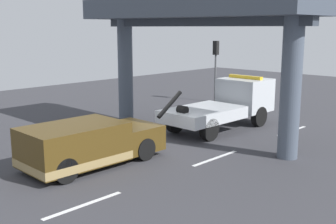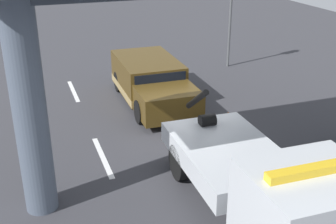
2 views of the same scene
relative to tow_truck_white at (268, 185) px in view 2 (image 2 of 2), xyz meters
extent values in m
cube|color=#38383D|center=(-4.58, 0.01, -1.25)|extent=(60.00, 40.00, 0.10)
cube|color=silver|center=(-10.58, -2.76, -1.20)|extent=(2.60, 0.16, 0.01)
cube|color=silver|center=(-4.58, -2.76, -1.20)|extent=(2.60, 0.16, 0.01)
cube|color=silver|center=(-1.93, 0.04, -0.28)|extent=(3.89, 2.47, 0.55)
cube|color=silver|center=(1.40, -0.03, 0.27)|extent=(2.09, 2.34, 1.65)
cube|color=black|center=(2.01, -0.04, 0.64)|extent=(0.10, 2.21, 0.66)
cube|color=teal|center=(-1.91, 1.24, -0.36)|extent=(3.65, 0.09, 0.20)
cylinder|color=black|center=(-4.12, 0.08, 0.46)|extent=(1.42, 0.21, 1.07)
cylinder|color=black|center=(-3.31, 0.06, 0.12)|extent=(0.37, 0.46, 0.36)
cube|color=yellow|center=(1.40, -0.03, 1.18)|extent=(0.28, 1.92, 0.16)
cylinder|color=black|center=(-2.68, 1.09, -0.70)|extent=(1.01, 0.34, 1.00)
cylinder|color=black|center=(-2.72, -0.99, -0.70)|extent=(1.01, 0.34, 1.00)
cube|color=#4C3814|center=(-8.99, 0.03, -0.30)|extent=(3.50, 2.27, 1.35)
cube|color=#4C3814|center=(-6.40, -0.02, -0.50)|extent=(1.77, 2.14, 0.95)
cube|color=black|center=(-7.24, -0.01, 0.00)|extent=(0.10, 1.94, 0.59)
cube|color=#9E8451|center=(-8.99, 0.03, -0.79)|extent=(3.52, 2.28, 0.28)
cylinder|color=black|center=(-6.53, 0.94, -0.78)|extent=(0.85, 0.30, 0.84)
cylinder|color=black|center=(-6.57, -0.98, -0.78)|extent=(0.85, 0.30, 0.84)
cylinder|color=black|center=(-9.92, 1.00, -0.78)|extent=(0.85, 0.30, 0.84)
cylinder|color=black|center=(-9.96, -0.92, -0.78)|extent=(0.85, 0.30, 0.84)
cylinder|color=#4C5666|center=(-2.60, -4.67, 1.44)|extent=(0.77, 0.77, 5.28)
cylinder|color=#515456|center=(-11.58, 4.98, 0.51)|extent=(0.12, 0.12, 3.41)
cone|color=orange|center=(-5.16, 1.71, -0.90)|extent=(0.46, 0.46, 0.60)
cube|color=black|center=(-5.16, 1.71, -1.19)|extent=(0.51, 0.51, 0.03)
camera|label=1|loc=(-16.96, -12.14, 3.67)|focal=45.39mm
camera|label=2|loc=(6.78, -4.74, 5.17)|focal=46.11mm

